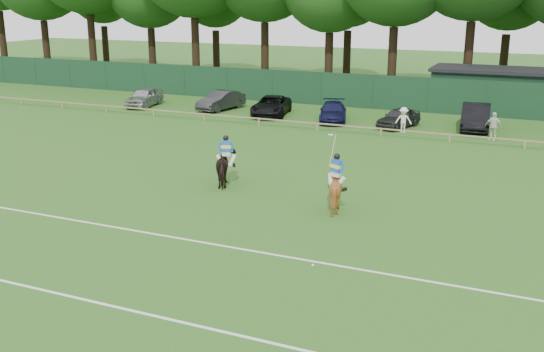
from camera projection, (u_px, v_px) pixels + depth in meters
The scene contains 19 objects.
ground at pixel (225, 234), 22.36m from camera, with size 160.00×160.00×0.00m, color #1E4C14.
horse_dark at pixel (226, 166), 27.90m from camera, with size 0.91×2.00×1.69m, color black.
horse_chestnut at pixel (336, 189), 24.70m from camera, with size 1.38×1.55×1.71m, color brown.
sedan_silver at pixel (144, 97), 47.75m from camera, with size 1.65×4.09×1.40m, color #A0A2A5.
sedan_grey at pixel (221, 101), 46.26m from camera, with size 1.45×4.17×1.37m, color #29292B.
suv_black at pixel (271, 106), 44.21m from camera, with size 2.21×4.78×1.33m, color black.
sedan_navy at pixel (333, 112), 42.18m from camera, with size 1.74×4.27×1.24m, color #13133D.
hatch_grey at pixel (399, 118), 40.16m from camera, with size 1.46×3.63×1.24m, color #2A2B2D.
estate_black at pixel (476, 117), 39.47m from camera, with size 1.68×4.80×1.58m, color black.
spectator_left at pixel (403, 120), 38.66m from camera, with size 1.00×0.57×1.54m, color white.
spectator_mid at pixel (493, 126), 36.60m from camera, with size 0.95×0.40×1.63m, color silver.
rider_dark at pixel (226, 150), 27.69m from camera, with size 0.88×0.61×1.41m.
rider_chestnut at pixel (336, 170), 24.48m from camera, with size 0.88×0.80×2.05m.
polo_ball at pixel (313, 265), 19.67m from camera, with size 0.09×0.09×0.09m, color silver.
pitch_lines at pixel (171, 272), 19.27m from camera, with size 60.00×5.10×0.01m.
pitch_rail at pixel (365, 127), 38.08m from camera, with size 62.10×0.10×0.50m.
perimeter_fence at pixel (399, 93), 45.79m from camera, with size 92.08×0.08×2.50m.
utility_shed at pixel (491, 89), 46.03m from camera, with size 8.40×4.40×3.04m.
tree_row at pixel (444, 97), 52.40m from camera, with size 96.00×12.00×21.00m, color #26561C, non-canonical shape.
Camera 1 is at (9.93, -18.50, 8.11)m, focal length 42.00 mm.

